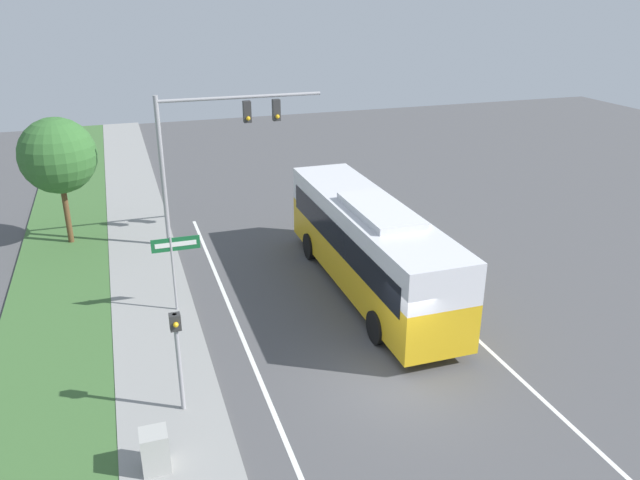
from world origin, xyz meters
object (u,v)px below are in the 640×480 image
pedestrian_signal (178,347)px  utility_cabinet (155,450)px  street_sign (175,258)px  bus (369,242)px  signal_gantry (212,137)px

pedestrian_signal → utility_cabinet: 2.63m
pedestrian_signal → street_sign: bearing=84.4°
bus → pedestrian_signal: bearing=-145.2°
pedestrian_signal → street_sign: (0.55, 5.69, 0.05)m
bus → signal_gantry: (-4.49, 6.60, 2.77)m
signal_gantry → pedestrian_signal: signal_gantry is taller
bus → utility_cabinet: size_ratio=11.13×
signal_gantry → street_sign: 7.06m
bus → utility_cabinet: bus is taller
bus → pedestrian_signal: 9.07m
bus → signal_gantry: bearing=124.2°
street_sign → bus: bearing=-4.3°
bus → utility_cabinet: 11.10m
street_sign → utility_cabinet: bearing=-100.4°
bus → street_sign: bus is taller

